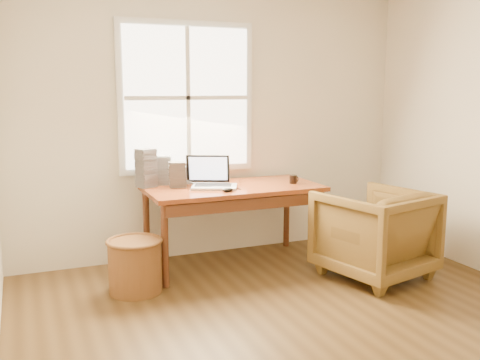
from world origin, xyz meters
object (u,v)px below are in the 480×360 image
(laptop, at_px, (214,172))
(coffee_mug, at_px, (293,179))
(cd_stack_a, at_px, (164,170))
(armchair, at_px, (374,233))
(wicker_stool, at_px, (135,266))
(desk, at_px, (233,188))

(laptop, height_order, coffee_mug, laptop)
(cd_stack_a, bearing_deg, coffee_mug, -20.36)
(armchair, distance_m, cd_stack_a, 2.00)
(wicker_stool, distance_m, coffee_mug, 1.69)
(desk, bearing_deg, armchair, -37.29)
(wicker_stool, relative_size, coffee_mug, 5.33)
(desk, xyz_separation_m, armchair, (1.02, -0.78, -0.34))
(desk, bearing_deg, coffee_mug, -9.47)
(wicker_stool, relative_size, cd_stack_a, 1.55)
(wicker_stool, bearing_deg, coffee_mug, 8.99)
(armchair, height_order, cd_stack_a, cd_stack_a)
(desk, height_order, laptop, laptop)
(armchair, height_order, laptop, laptop)
(armchair, distance_m, wicker_stool, 2.07)
(armchair, relative_size, cd_stack_a, 3.11)
(laptop, bearing_deg, coffee_mug, 19.67)
(armchair, height_order, coffee_mug, coffee_mug)
(desk, relative_size, cd_stack_a, 5.82)
(wicker_stool, distance_m, laptop, 1.10)
(cd_stack_a, bearing_deg, desk, -30.09)
(desk, height_order, cd_stack_a, cd_stack_a)
(desk, distance_m, laptop, 0.26)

